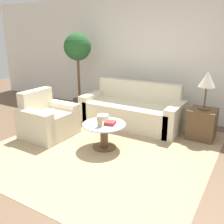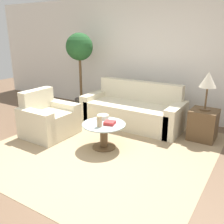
{
  "view_description": "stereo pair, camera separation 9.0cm",
  "coord_description": "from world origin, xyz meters",
  "px_view_note": "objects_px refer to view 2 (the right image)",
  "views": [
    {
      "loc": [
        1.98,
        -2.42,
        1.83
      ],
      "look_at": [
        -0.06,
        1.0,
        0.55
      ],
      "focal_mm": 40.0,
      "sensor_mm": 36.0,
      "label": 1
    },
    {
      "loc": [
        2.06,
        -2.37,
        1.83
      ],
      "look_at": [
        -0.06,
        1.0,
        0.55
      ],
      "focal_mm": 40.0,
      "sensor_mm": 36.0,
      "label": 2
    }
  ],
  "objects_px": {
    "book_stack": "(110,123)",
    "bowl": "(103,117)",
    "coffee_table": "(104,132)",
    "potted_plant": "(80,54)",
    "sofa_main": "(134,111)",
    "armchair": "(47,120)",
    "table_lamp": "(208,81)",
    "vase": "(99,121)"
  },
  "relations": [
    {
      "from": "armchair",
      "to": "coffee_table",
      "type": "bearing_deg",
      "value": -85.36
    },
    {
      "from": "potted_plant",
      "to": "bowl",
      "type": "distance_m",
      "value": 2.1
    },
    {
      "from": "potted_plant",
      "to": "bowl",
      "type": "relative_size",
      "value": 9.1
    },
    {
      "from": "sofa_main",
      "to": "vase",
      "type": "xyz_separation_m",
      "value": [
        0.12,
        -1.4,
        0.22
      ]
    },
    {
      "from": "sofa_main",
      "to": "book_stack",
      "type": "relative_size",
      "value": 10.58
    },
    {
      "from": "vase",
      "to": "book_stack",
      "type": "relative_size",
      "value": 0.88
    },
    {
      "from": "sofa_main",
      "to": "coffee_table",
      "type": "xyz_separation_m",
      "value": [
        0.11,
        -1.26,
        -0.01
      ]
    },
    {
      "from": "sofa_main",
      "to": "bowl",
      "type": "height_order",
      "value": "sofa_main"
    },
    {
      "from": "armchair",
      "to": "coffee_table",
      "type": "relative_size",
      "value": 1.26
    },
    {
      "from": "sofa_main",
      "to": "coffee_table",
      "type": "bearing_deg",
      "value": -85.14
    },
    {
      "from": "armchair",
      "to": "coffee_table",
      "type": "height_order",
      "value": "armchair"
    },
    {
      "from": "potted_plant",
      "to": "book_stack",
      "type": "xyz_separation_m",
      "value": [
        1.71,
        -1.4,
        -0.9
      ]
    },
    {
      "from": "book_stack",
      "to": "potted_plant",
      "type": "bearing_deg",
      "value": 128.55
    },
    {
      "from": "table_lamp",
      "to": "book_stack",
      "type": "height_order",
      "value": "table_lamp"
    },
    {
      "from": "book_stack",
      "to": "sofa_main",
      "type": "bearing_deg",
      "value": 87.28
    },
    {
      "from": "armchair",
      "to": "bowl",
      "type": "height_order",
      "value": "armchair"
    },
    {
      "from": "bowl",
      "to": "book_stack",
      "type": "bearing_deg",
      "value": -34.6
    },
    {
      "from": "armchair",
      "to": "book_stack",
      "type": "xyz_separation_m",
      "value": [
        1.3,
        0.11,
        0.16
      ]
    },
    {
      "from": "armchair",
      "to": "vase",
      "type": "xyz_separation_m",
      "value": [
        1.21,
        -0.06,
        0.22
      ]
    },
    {
      "from": "sofa_main",
      "to": "vase",
      "type": "height_order",
      "value": "sofa_main"
    },
    {
      "from": "sofa_main",
      "to": "armchair",
      "type": "xyz_separation_m",
      "value": [
        -1.09,
        -1.34,
        -0.0
      ]
    },
    {
      "from": "book_stack",
      "to": "bowl",
      "type": "bearing_deg",
      "value": 133.26
    },
    {
      "from": "sofa_main",
      "to": "table_lamp",
      "type": "xyz_separation_m",
      "value": [
        1.39,
        -0.04,
        0.76
      ]
    },
    {
      "from": "coffee_table",
      "to": "book_stack",
      "type": "xyz_separation_m",
      "value": [
        0.1,
        0.03,
        0.17
      ]
    },
    {
      "from": "table_lamp",
      "to": "potted_plant",
      "type": "xyz_separation_m",
      "value": [
        -2.89,
        0.2,
        0.29
      ]
    },
    {
      "from": "potted_plant",
      "to": "vase",
      "type": "relative_size",
      "value": 10.68
    },
    {
      "from": "bowl",
      "to": "book_stack",
      "type": "distance_m",
      "value": 0.3
    },
    {
      "from": "sofa_main",
      "to": "potted_plant",
      "type": "distance_m",
      "value": 1.84
    },
    {
      "from": "table_lamp",
      "to": "book_stack",
      "type": "xyz_separation_m",
      "value": [
        -1.19,
        -1.2,
        -0.6
      ]
    },
    {
      "from": "coffee_table",
      "to": "book_stack",
      "type": "height_order",
      "value": "book_stack"
    },
    {
      "from": "vase",
      "to": "sofa_main",
      "type": "bearing_deg",
      "value": 94.97
    },
    {
      "from": "coffee_table",
      "to": "armchair",
      "type": "bearing_deg",
      "value": -176.05
    },
    {
      "from": "coffee_table",
      "to": "table_lamp",
      "type": "height_order",
      "value": "table_lamp"
    },
    {
      "from": "potted_plant",
      "to": "vase",
      "type": "distance_m",
      "value": 2.4
    },
    {
      "from": "vase",
      "to": "bowl",
      "type": "xyz_separation_m",
      "value": [
        -0.16,
        0.34,
        -0.05
      ]
    },
    {
      "from": "coffee_table",
      "to": "bowl",
      "type": "xyz_separation_m",
      "value": [
        -0.15,
        0.2,
        0.18
      ]
    },
    {
      "from": "armchair",
      "to": "bowl",
      "type": "relative_size",
      "value": 4.43
    },
    {
      "from": "bowl",
      "to": "coffee_table",
      "type": "bearing_deg",
      "value": -52.73
    },
    {
      "from": "armchair",
      "to": "book_stack",
      "type": "relative_size",
      "value": 4.6
    },
    {
      "from": "armchair",
      "to": "book_stack",
      "type": "bearing_deg",
      "value": -84.54
    },
    {
      "from": "potted_plant",
      "to": "bowl",
      "type": "height_order",
      "value": "potted_plant"
    },
    {
      "from": "sofa_main",
      "to": "table_lamp",
      "type": "bearing_deg",
      "value": -1.57
    }
  ]
}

